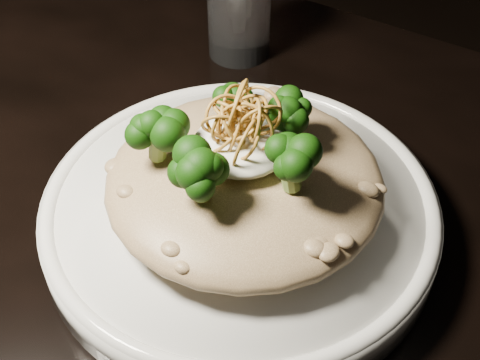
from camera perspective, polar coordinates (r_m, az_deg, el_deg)
name	(u,v)px	position (r m, az deg, el deg)	size (l,w,h in m)	color
table	(148,281)	(0.63, -7.86, -8.50)	(1.10, 0.80, 0.75)	black
plate	(240,214)	(0.54, 0.00, -2.96)	(0.32, 0.32, 0.03)	white
risotto	(245,181)	(0.51, 0.41, -0.08)	(0.21, 0.21, 0.05)	brown
broccoli	(236,131)	(0.48, -0.31, 4.17)	(0.15, 0.15, 0.05)	black
cheese	(241,145)	(0.49, 0.07, 3.01)	(0.07, 0.07, 0.02)	white
shallots	(245,113)	(0.47, 0.47, 5.78)	(0.06, 0.06, 0.04)	brown
drinking_glass	(239,4)	(0.72, -0.08, 14.78)	(0.07, 0.07, 0.12)	white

